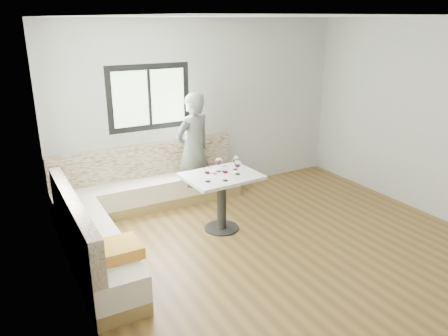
# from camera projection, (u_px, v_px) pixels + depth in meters

# --- Properties ---
(room) EXTENTS (5.01, 5.01, 2.81)m
(room) POSITION_uv_depth(u_px,v_px,m) (290.00, 144.00, 5.02)
(room) COLOR brown
(room) RESTS_ON ground
(banquette) EXTENTS (2.90, 2.80, 0.95)m
(banquette) POSITION_uv_depth(u_px,v_px,m) (128.00, 208.00, 5.95)
(banquette) COLOR olive
(banquette) RESTS_ON ground
(table) EXTENTS (1.01, 0.81, 0.80)m
(table) POSITION_uv_depth(u_px,v_px,m) (221.00, 189.00, 5.90)
(table) COLOR black
(table) RESTS_ON ground
(person) EXTENTS (0.73, 0.58, 1.75)m
(person) POSITION_uv_depth(u_px,v_px,m) (193.00, 149.00, 6.69)
(person) COLOR #5E615A
(person) RESTS_ON ground
(olive_ramekin) EXTENTS (0.09, 0.09, 0.03)m
(olive_ramekin) POSITION_uv_depth(u_px,v_px,m) (213.00, 172.00, 5.87)
(olive_ramekin) COLOR white
(olive_ramekin) RESTS_ON table
(wine_glass_a) EXTENTS (0.09, 0.09, 0.21)m
(wine_glass_a) POSITION_uv_depth(u_px,v_px,m) (208.00, 171.00, 5.54)
(wine_glass_a) COLOR white
(wine_glass_a) RESTS_ON table
(wine_glass_b) EXTENTS (0.09, 0.09, 0.21)m
(wine_glass_b) POSITION_uv_depth(u_px,v_px,m) (225.00, 170.00, 5.57)
(wine_glass_b) COLOR white
(wine_glass_b) RESTS_ON table
(wine_glass_c) EXTENTS (0.09, 0.09, 0.21)m
(wine_glass_c) POSITION_uv_depth(u_px,v_px,m) (238.00, 164.00, 5.80)
(wine_glass_c) COLOR white
(wine_glass_c) RESTS_ON table
(wine_glass_d) EXTENTS (0.09, 0.09, 0.21)m
(wine_glass_d) POSITION_uv_depth(u_px,v_px,m) (219.00, 161.00, 5.91)
(wine_glass_d) COLOR white
(wine_glass_d) RESTS_ON table
(wine_glass_e) EXTENTS (0.09, 0.09, 0.21)m
(wine_glass_e) POSITION_uv_depth(u_px,v_px,m) (235.00, 160.00, 5.99)
(wine_glass_e) COLOR white
(wine_glass_e) RESTS_ON table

